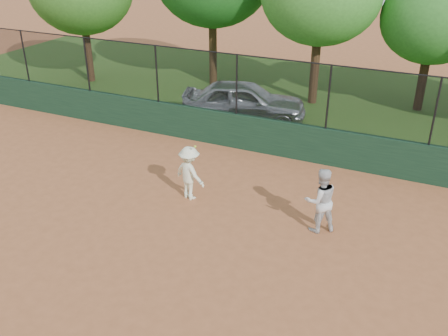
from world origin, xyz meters
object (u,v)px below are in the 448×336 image
at_px(parked_car, 244,102).
at_px(tree_3, 434,19).
at_px(player_main, 190,173).
at_px(player_second, 320,200).

distance_m(parked_car, tree_3, 7.81).
bearing_deg(parked_car, tree_3, -71.80).
relative_size(parked_car, player_main, 2.72).
distance_m(player_second, tree_3, 10.78).
xyz_separation_m(parked_car, player_second, (4.57, -6.11, 0.05)).
xyz_separation_m(player_second, player_main, (-3.65, 0.07, -0.07)).
bearing_deg(player_second, parked_car, -89.66).
bearing_deg(player_main, player_second, -1.08).
bearing_deg(parked_car, player_second, -160.37).
xyz_separation_m(parked_car, tree_3, (5.94, 4.22, 2.80)).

